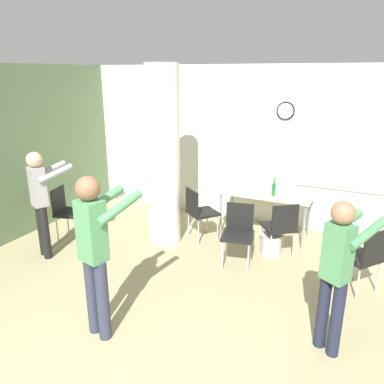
# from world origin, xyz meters

# --- Properties ---
(wall_left_accent) EXTENTS (0.12, 7.00, 2.80)m
(wall_left_accent) POSITION_xyz_m (-3.50, 2.50, 1.40)
(wall_left_accent) COLOR #5B7551
(wall_left_accent) RESTS_ON ground_plane
(wall_back) EXTENTS (8.00, 0.15, 2.80)m
(wall_back) POSITION_xyz_m (0.04, 5.06, 1.40)
(wall_back) COLOR silver
(wall_back) RESTS_ON ground_plane
(support_pillar) EXTENTS (0.51, 0.51, 2.80)m
(support_pillar) POSITION_xyz_m (-1.17, 3.52, 1.40)
(support_pillar) COLOR silver
(support_pillar) RESTS_ON ground_plane
(folding_table) EXTENTS (1.49, 0.70, 0.77)m
(folding_table) POSITION_xyz_m (0.26, 4.42, 0.71)
(folding_table) COLOR beige
(folding_table) RESTS_ON ground_plane
(bottle_on_table) EXTENTS (0.06, 0.06, 0.30)m
(bottle_on_table) POSITION_xyz_m (0.40, 4.28, 0.88)
(bottle_on_table) COLOR #1E6B2D
(bottle_on_table) RESTS_ON folding_table
(waste_bin) EXTENTS (0.32, 0.32, 0.32)m
(waste_bin) POSITION_xyz_m (0.53, 3.78, 0.16)
(waste_bin) COLOR #B2B2B7
(waste_bin) RESTS_ON ground_plane
(chair_table_right) EXTENTS (0.61, 0.61, 0.87)m
(chair_table_right) POSITION_xyz_m (0.66, 3.74, 0.51)
(chair_table_right) COLOR black
(chair_table_right) RESTS_ON ground_plane
(chair_table_front) EXTENTS (0.52, 0.52, 0.87)m
(chair_table_front) POSITION_xyz_m (0.15, 3.30, 0.51)
(chair_table_front) COLOR black
(chair_table_front) RESTS_ON ground_plane
(chair_mid_room) EXTENTS (0.62, 0.62, 0.87)m
(chair_mid_room) POSITION_xyz_m (1.81, 3.24, 0.51)
(chair_mid_room) COLOR black
(chair_mid_room) RESTS_ON ground_plane
(chair_table_left) EXTENTS (0.62, 0.62, 0.87)m
(chair_table_left) POSITION_xyz_m (-0.69, 3.81, 0.51)
(chair_table_left) COLOR black
(chair_table_left) RESTS_ON ground_plane
(chair_by_left_wall) EXTENTS (0.54, 0.54, 0.87)m
(chair_by_left_wall) POSITION_xyz_m (-2.69, 2.90, 0.51)
(chair_by_left_wall) COLOR black
(chair_by_left_wall) RESTS_ON ground_plane
(person_watching_back) EXTENTS (0.53, 0.65, 1.61)m
(person_watching_back) POSITION_xyz_m (-2.52, 2.26, 0.94)
(person_watching_back) COLOR black
(person_watching_back) RESTS_ON ground_plane
(person_playing_side) EXTENTS (0.55, 0.66, 1.58)m
(person_playing_side) POSITION_xyz_m (1.57, 1.96, 0.93)
(person_playing_side) COLOR #1E2338
(person_playing_side) RESTS_ON ground_plane
(person_playing_front) EXTENTS (0.50, 0.72, 1.75)m
(person_playing_front) POSITION_xyz_m (-0.64, 1.19, 1.03)
(person_playing_front) COLOR #2D3347
(person_playing_front) RESTS_ON ground_plane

